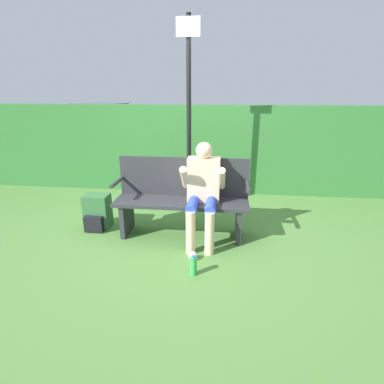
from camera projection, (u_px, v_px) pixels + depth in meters
The scene contains 9 objects.
ground_plane at pixel (182, 235), 3.99m from camera, with size 40.00×40.00×0.00m, color #4C7A38.
hedge_back at pixel (197, 149), 5.61m from camera, with size 12.00×0.39×1.58m.
park_bench at pixel (182, 197), 3.90m from camera, with size 1.71×0.48×1.01m.
person_seated at pixel (203, 188), 3.67m from camera, with size 0.54×0.65×1.24m.
backpack at pixel (97, 213), 4.14m from camera, with size 0.33×0.33×0.48m.
water_bottle at pixel (194, 266), 3.10m from camera, with size 0.07×0.07×0.22m.
signpost at pixel (189, 110), 4.38m from camera, with size 0.33×0.09×2.81m.
parked_car at pixel (100, 119), 13.45m from camera, with size 4.78×3.29×1.30m.
litter_crumple at pixel (193, 256), 3.39m from camera, with size 0.10×0.10×0.10m.
Camera 1 is at (0.54, -3.55, 1.82)m, focal length 28.00 mm.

